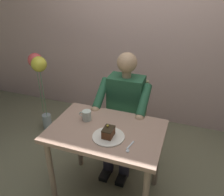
# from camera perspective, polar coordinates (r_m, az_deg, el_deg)

# --- Properties ---
(ground_plane) EXTENTS (14.00, 14.00, 0.00)m
(ground_plane) POSITION_cam_1_polar(r_m,az_deg,el_deg) (2.45, -1.27, -22.40)
(ground_plane) COLOR #7E7A5B
(cafe_rear_panel) EXTENTS (6.40, 0.12, 3.00)m
(cafe_rear_panel) POSITION_cam_1_polar(r_m,az_deg,el_deg) (3.10, 9.51, 20.24)
(cafe_rear_panel) COLOR beige
(cafe_rear_panel) RESTS_ON ground
(dining_table) EXTENTS (0.96, 0.65, 0.76)m
(dining_table) POSITION_cam_1_polar(r_m,az_deg,el_deg) (2.00, -1.46, -10.37)
(dining_table) COLOR #A37D68
(dining_table) RESTS_ON ground
(chair) EXTENTS (0.42, 0.42, 0.90)m
(chair) POSITION_cam_1_polar(r_m,az_deg,el_deg) (2.60, 3.93, -4.40)
(chair) COLOR #8F8D5D
(chair) RESTS_ON ground
(seated_person) EXTENTS (0.53, 0.58, 1.26)m
(seated_person) POSITION_cam_1_polar(r_m,az_deg,el_deg) (2.38, 2.88, -3.27)
(seated_person) COLOR #255839
(seated_person) RESTS_ON ground
(dessert_plate) EXTENTS (0.26, 0.26, 0.01)m
(dessert_plate) POSITION_cam_1_polar(r_m,az_deg,el_deg) (1.84, -0.89, -9.59)
(dessert_plate) COLOR silver
(dessert_plate) RESTS_ON dining_table
(cake_slice) EXTENTS (0.08, 0.11, 0.09)m
(cake_slice) POSITION_cam_1_polar(r_m,az_deg,el_deg) (1.82, -0.90, -8.51)
(cake_slice) COLOR #5A2F19
(cake_slice) RESTS_ON dessert_plate
(coffee_cup) EXTENTS (0.11, 0.08, 0.09)m
(coffee_cup) POSITION_cam_1_polar(r_m,az_deg,el_deg) (2.04, -6.37, -4.32)
(coffee_cup) COLOR silver
(coffee_cup) RESTS_ON dining_table
(dessert_spoon) EXTENTS (0.04, 0.14, 0.01)m
(dessert_spoon) POSITION_cam_1_polar(r_m,az_deg,el_deg) (1.74, 4.25, -12.37)
(dessert_spoon) COLOR silver
(dessert_spoon) RESTS_ON dining_table
(balloon_display) EXTENTS (0.31, 0.28, 1.07)m
(balloon_display) POSITION_cam_1_polar(r_m,az_deg,el_deg) (3.03, -17.69, 5.41)
(balloon_display) COLOR #B2C1C6
(balloon_display) RESTS_ON ground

